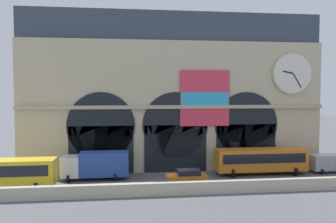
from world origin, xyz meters
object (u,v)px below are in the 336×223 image
(box_truck_midwest, at_px, (96,165))
(bus_mideast, at_px, (261,160))
(car_center, at_px, (187,177))
(van_east, at_px, (331,162))

(box_truck_midwest, bearing_deg, bus_mideast, 0.08)
(car_center, bearing_deg, van_east, 9.68)
(box_truck_midwest, xyz_separation_m, car_center, (9.93, -3.15, -0.90))
(box_truck_midwest, height_order, bus_mideast, box_truck_midwest)
(box_truck_midwest, bearing_deg, van_east, 0.10)
(box_truck_midwest, xyz_separation_m, bus_mideast, (19.55, 0.03, 0.08))
(car_center, height_order, bus_mideast, bus_mideast)
(box_truck_midwest, height_order, van_east, box_truck_midwest)
(box_truck_midwest, bearing_deg, car_center, -17.60)
(box_truck_midwest, distance_m, van_east, 28.69)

